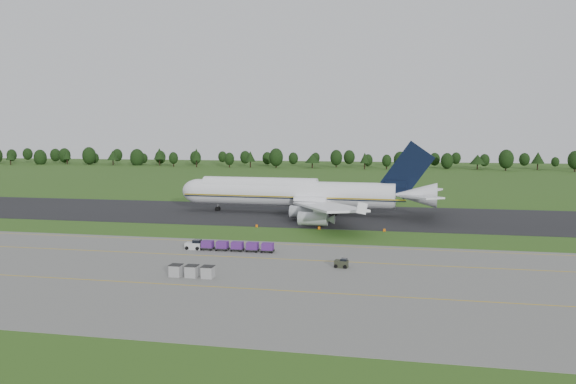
% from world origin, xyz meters
% --- Properties ---
extents(ground, '(600.00, 600.00, 0.00)m').
position_xyz_m(ground, '(0.00, 0.00, 0.00)').
color(ground, '#2B5018').
rests_on(ground, ground).
extents(apron, '(300.00, 52.00, 0.06)m').
position_xyz_m(apron, '(0.00, -34.00, 0.03)').
color(apron, slate).
rests_on(apron, ground).
extents(taxiway, '(300.00, 40.00, 0.08)m').
position_xyz_m(taxiway, '(0.00, 28.00, 0.04)').
color(taxiway, black).
rests_on(taxiway, ground).
extents(apron_markings, '(300.00, 30.20, 0.01)m').
position_xyz_m(apron_markings, '(0.00, -26.98, 0.06)').
color(apron_markings, '#CA9F0B').
rests_on(apron_markings, apron).
extents(tree_line, '(525.32, 22.64, 11.37)m').
position_xyz_m(tree_line, '(-1.37, 220.27, 5.91)').
color(tree_line, black).
rests_on(tree_line, ground).
extents(aircraft, '(66.54, 64.93, 18.72)m').
position_xyz_m(aircraft, '(-4.41, 29.75, 5.35)').
color(aircraft, white).
rests_on(aircraft, ground).
extents(baggage_train, '(15.95, 1.69, 1.63)m').
position_xyz_m(baggage_train, '(-8.18, -17.45, 0.94)').
color(baggage_train, silver).
rests_on(baggage_train, apron).
extents(utility_cart, '(2.14, 1.44, 1.11)m').
position_xyz_m(utility_cart, '(12.46, -25.89, 0.60)').
color(utility_cart, '#2A2E20').
rests_on(utility_cart, apron).
extents(uld_row, '(6.52, 1.72, 1.70)m').
position_xyz_m(uld_row, '(-7.83, -35.77, 0.92)').
color(uld_row, '#969696').
rests_on(uld_row, apron).
extents(edge_markers, '(28.00, 0.30, 0.60)m').
position_xyz_m(edge_markers, '(4.32, 7.50, 0.27)').
color(edge_markers, orange).
rests_on(edge_markers, ground).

